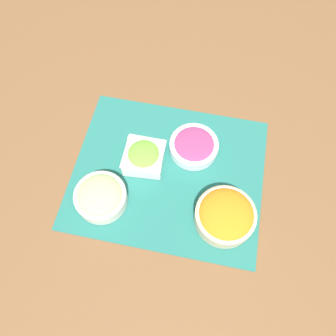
# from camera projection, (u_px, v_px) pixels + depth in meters

# --- Properties ---
(ground_plane) EXTENTS (3.00, 3.00, 0.00)m
(ground_plane) POSITION_uv_depth(u_px,v_px,m) (168.00, 173.00, 0.99)
(ground_plane) COLOR brown
(placemat) EXTENTS (0.57, 0.48, 0.00)m
(placemat) POSITION_uv_depth(u_px,v_px,m) (168.00, 173.00, 0.99)
(placemat) COLOR #236B60
(placemat) RESTS_ON ground_plane
(lettuce_bowl) EXTENTS (0.12, 0.12, 0.06)m
(lettuce_bowl) POSITION_uv_depth(u_px,v_px,m) (144.00, 157.00, 0.97)
(lettuce_bowl) COLOR white
(lettuce_bowl) RESTS_ON placemat
(carrot_bowl) EXTENTS (0.17, 0.17, 0.07)m
(carrot_bowl) POSITION_uv_depth(u_px,v_px,m) (225.00, 215.00, 0.89)
(carrot_bowl) COLOR beige
(carrot_bowl) RESTS_ON placemat
(cucumber_bowl) EXTENTS (0.15, 0.15, 0.07)m
(cucumber_bowl) POSITION_uv_depth(u_px,v_px,m) (101.00, 196.00, 0.92)
(cucumber_bowl) COLOR silver
(cucumber_bowl) RESTS_ON placemat
(onion_bowl) EXTENTS (0.15, 0.15, 0.04)m
(onion_bowl) POSITION_uv_depth(u_px,v_px,m) (194.00, 146.00, 1.00)
(onion_bowl) COLOR silver
(onion_bowl) RESTS_ON placemat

